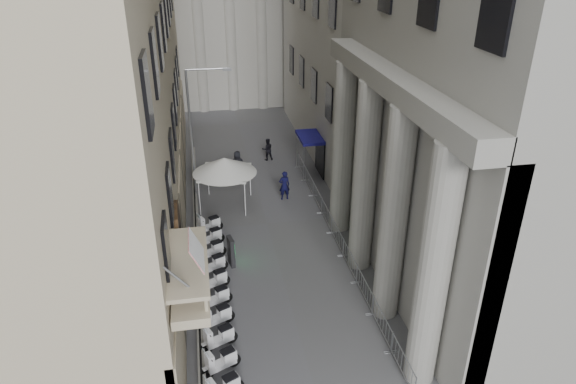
# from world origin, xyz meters

# --- Properties ---
(iron_fence) EXTENTS (0.30, 28.00, 1.40)m
(iron_fence) POSITION_xyz_m (-4.30, 18.00, 0.00)
(iron_fence) COLOR black
(iron_fence) RESTS_ON ground
(blue_awning) EXTENTS (1.60, 3.00, 3.00)m
(blue_awning) POSITION_xyz_m (4.15, 26.00, 0.00)
(blue_awning) COLOR navy
(blue_awning) RESTS_ON ground
(scooter_3) EXTENTS (1.51, 1.08, 1.50)m
(scooter_3) POSITION_xyz_m (-3.51, 7.59, 0.00)
(scooter_3) COLOR white
(scooter_3) RESTS_ON ground
(scooter_4) EXTENTS (1.51, 1.08, 1.50)m
(scooter_4) POSITION_xyz_m (-3.51, 8.97, 0.00)
(scooter_4) COLOR white
(scooter_4) RESTS_ON ground
(scooter_5) EXTENTS (1.51, 1.08, 1.50)m
(scooter_5) POSITION_xyz_m (-3.51, 10.36, 0.00)
(scooter_5) COLOR white
(scooter_5) RESTS_ON ground
(scooter_6) EXTENTS (1.51, 1.08, 1.50)m
(scooter_6) POSITION_xyz_m (-3.51, 11.75, 0.00)
(scooter_6) COLOR white
(scooter_6) RESTS_ON ground
(scooter_7) EXTENTS (1.51, 1.08, 1.50)m
(scooter_7) POSITION_xyz_m (-3.51, 13.14, 0.00)
(scooter_7) COLOR white
(scooter_7) RESTS_ON ground
(scooter_8) EXTENTS (1.51, 1.08, 1.50)m
(scooter_8) POSITION_xyz_m (-3.51, 14.52, 0.00)
(scooter_8) COLOR white
(scooter_8) RESTS_ON ground
(scooter_9) EXTENTS (1.51, 1.08, 1.50)m
(scooter_9) POSITION_xyz_m (-3.51, 15.91, 0.00)
(scooter_9) COLOR white
(scooter_9) RESTS_ON ground
(scooter_10) EXTENTS (1.51, 1.08, 1.50)m
(scooter_10) POSITION_xyz_m (-3.51, 17.30, 0.00)
(scooter_10) COLOR white
(scooter_10) RESTS_ON ground
(scooter_11) EXTENTS (1.51, 1.08, 1.50)m
(scooter_11) POSITION_xyz_m (-3.51, 18.69, 0.00)
(scooter_11) COLOR white
(scooter_11) RESTS_ON ground
(barrier_0) EXTENTS (0.60, 2.40, 1.10)m
(barrier_0) POSITION_xyz_m (3.63, 6.14, 0.00)
(barrier_0) COLOR #A1A3A8
(barrier_0) RESTS_ON ground
(barrier_1) EXTENTS (0.60, 2.40, 1.10)m
(barrier_1) POSITION_xyz_m (3.63, 8.64, 0.00)
(barrier_1) COLOR #A1A3A8
(barrier_1) RESTS_ON ground
(barrier_2) EXTENTS (0.60, 2.40, 1.10)m
(barrier_2) POSITION_xyz_m (3.63, 11.14, 0.00)
(barrier_2) COLOR #A1A3A8
(barrier_2) RESTS_ON ground
(barrier_3) EXTENTS (0.60, 2.40, 1.10)m
(barrier_3) POSITION_xyz_m (3.63, 13.64, 0.00)
(barrier_3) COLOR #A1A3A8
(barrier_3) RESTS_ON ground
(barrier_4) EXTENTS (0.60, 2.40, 1.10)m
(barrier_4) POSITION_xyz_m (3.63, 16.14, 0.00)
(barrier_4) COLOR #A1A3A8
(barrier_4) RESTS_ON ground
(barrier_5) EXTENTS (0.60, 2.40, 1.10)m
(barrier_5) POSITION_xyz_m (3.63, 18.64, 0.00)
(barrier_5) COLOR #A1A3A8
(barrier_5) RESTS_ON ground
(barrier_6) EXTENTS (0.60, 2.40, 1.10)m
(barrier_6) POSITION_xyz_m (3.63, 21.14, 0.00)
(barrier_6) COLOR #A1A3A8
(barrier_6) RESTS_ON ground
(barrier_7) EXTENTS (0.60, 2.40, 1.10)m
(barrier_7) POSITION_xyz_m (3.63, 23.64, 0.00)
(barrier_7) COLOR #A1A3A8
(barrier_7) RESTS_ON ground
(barrier_8) EXTENTS (0.60, 2.40, 1.10)m
(barrier_8) POSITION_xyz_m (3.63, 26.14, 0.00)
(barrier_8) COLOR #A1A3A8
(barrier_8) RESTS_ON ground
(security_tent) EXTENTS (4.10, 4.10, 3.33)m
(security_tent) POSITION_xyz_m (-2.55, 22.53, 2.79)
(security_tent) COLOR white
(security_tent) RESTS_ON ground
(street_lamp) EXTENTS (2.85, 0.27, 8.75)m
(street_lamp) POSITION_xyz_m (-3.84, 23.40, 5.25)
(street_lamp) COLOR gray
(street_lamp) RESTS_ON ground
(info_kiosk) EXTENTS (0.39, 0.81, 1.65)m
(info_kiosk) POSITION_xyz_m (-2.49, 15.15, 0.83)
(info_kiosk) COLOR black
(info_kiosk) RESTS_ON ground
(pedestrian_a) EXTENTS (0.77, 0.53, 2.03)m
(pedestrian_a) POSITION_xyz_m (1.63, 22.28, 1.01)
(pedestrian_a) COLOR #0D0D35
(pedestrian_a) RESTS_ON ground
(pedestrian_b) EXTENTS (0.92, 0.74, 1.78)m
(pedestrian_b) POSITION_xyz_m (1.48, 29.23, 0.89)
(pedestrian_b) COLOR black
(pedestrian_b) RESTS_ON ground
(pedestrian_c) EXTENTS (1.03, 0.71, 2.02)m
(pedestrian_c) POSITION_xyz_m (-1.12, 26.38, 1.01)
(pedestrian_c) COLOR black
(pedestrian_c) RESTS_ON ground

